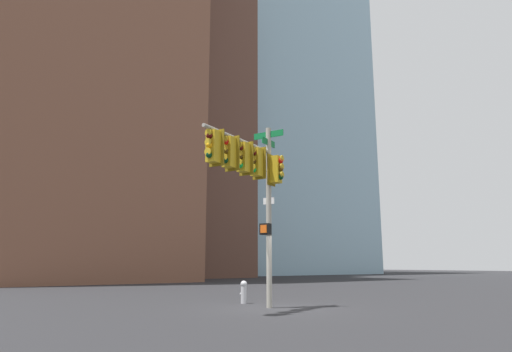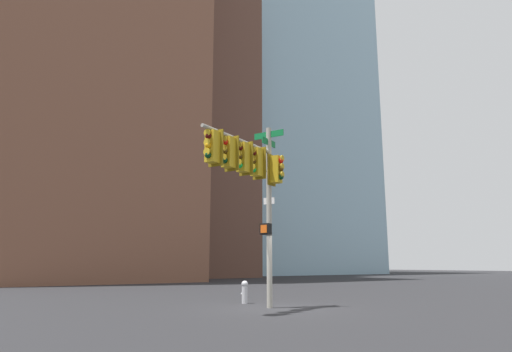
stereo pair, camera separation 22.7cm
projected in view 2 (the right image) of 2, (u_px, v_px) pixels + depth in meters
ground_plane at (277, 308)px, 15.80m from camera, size 200.00×200.00×0.00m
signal_pole_assembly at (251, 172)px, 15.70m from camera, size 2.13×4.12×6.54m
fire_hydrant at (245, 291)px, 17.79m from camera, size 0.34×0.26×0.87m
building_brick_nearside at (86, 9)px, 48.68m from camera, size 23.60×17.96×56.53m
building_brick_midblock at (167, 124)px, 56.68m from camera, size 16.02×17.62×37.29m
building_glass_tower at (260, 107)px, 77.60m from camera, size 24.13×33.18×55.50m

